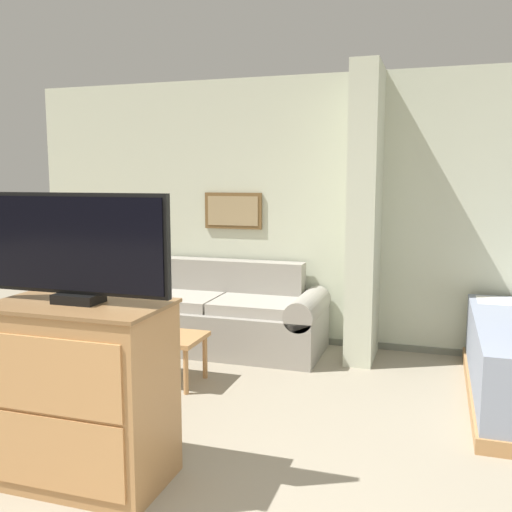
{
  "coord_description": "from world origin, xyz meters",
  "views": [
    {
      "loc": [
        0.59,
        -1.93,
        1.63
      ],
      "look_at": [
        -0.69,
        2.1,
        1.05
      ],
      "focal_mm": 40.0,
      "sensor_mm": 36.0,
      "label": 1
    }
  ],
  "objects_px": {
    "couch": "(219,316)",
    "tv_dresser": "(82,393)",
    "tv": "(76,247)",
    "table_lamp": "(109,248)",
    "coffee_table": "(162,341)"
  },
  "relations": [
    {
      "from": "couch",
      "to": "tv_dresser",
      "type": "bearing_deg",
      "value": -85.51
    },
    {
      "from": "couch",
      "to": "table_lamp",
      "type": "xyz_separation_m",
      "value": [
        -1.19,
        -0.0,
        0.62
      ]
    },
    {
      "from": "coffee_table",
      "to": "tv",
      "type": "height_order",
      "value": "tv"
    },
    {
      "from": "coffee_table",
      "to": "tv_dresser",
      "type": "height_order",
      "value": "tv_dresser"
    },
    {
      "from": "couch",
      "to": "tv",
      "type": "bearing_deg",
      "value": -85.51
    },
    {
      "from": "table_lamp",
      "to": "coffee_table",
      "type": "bearing_deg",
      "value": -42.85
    },
    {
      "from": "couch",
      "to": "tv",
      "type": "height_order",
      "value": "tv"
    },
    {
      "from": "tv",
      "to": "couch",
      "type": "bearing_deg",
      "value": 94.49
    },
    {
      "from": "coffee_table",
      "to": "tv",
      "type": "relative_size",
      "value": 0.62
    },
    {
      "from": "coffee_table",
      "to": "tv_dresser",
      "type": "distance_m",
      "value": 1.52
    },
    {
      "from": "couch",
      "to": "table_lamp",
      "type": "distance_m",
      "value": 1.34
    },
    {
      "from": "tv_dresser",
      "to": "tv",
      "type": "height_order",
      "value": "tv"
    },
    {
      "from": "couch",
      "to": "tv",
      "type": "distance_m",
      "value": 2.69
    },
    {
      "from": "tv_dresser",
      "to": "tv",
      "type": "relative_size",
      "value": 0.93
    },
    {
      "from": "couch",
      "to": "tv_dresser",
      "type": "distance_m",
      "value": 2.52
    }
  ]
}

